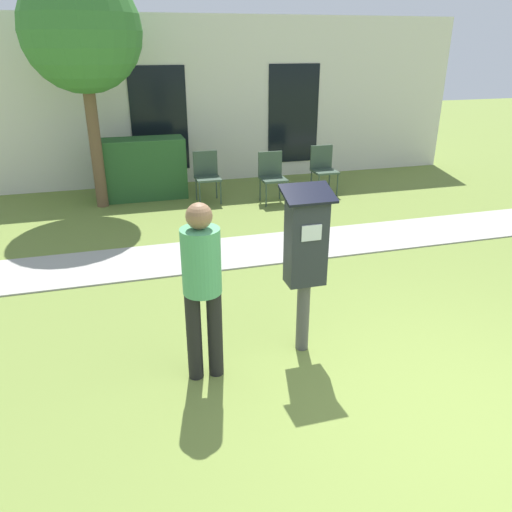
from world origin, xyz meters
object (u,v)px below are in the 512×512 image
object	(u,v)px
parking_meter	(306,250)
outdoor_chair_middle	(272,173)
person_standing	(202,280)
outdoor_chair_left	(207,172)
outdoor_chair_right	(323,166)

from	to	relation	value
parking_meter	outdoor_chair_middle	size ratio (longest dim) A/B	1.77
person_standing	outdoor_chair_left	world-z (taller)	person_standing
parking_meter	outdoor_chair_left	distance (m)	5.04
outdoor_chair_right	person_standing	bearing A→B (deg)	-106.44
person_standing	outdoor_chair_left	distance (m)	5.29
person_standing	outdoor_chair_right	size ratio (longest dim) A/B	1.76
parking_meter	person_standing	size ratio (longest dim) A/B	1.01
outdoor_chair_middle	outdoor_chair_right	size ratio (longest dim) A/B	1.00
parking_meter	outdoor_chair_middle	xyz separation A→B (m)	(1.16, 4.65, -0.49)
parking_meter	person_standing	distance (m)	0.98
person_standing	outdoor_chair_right	xyz separation A→B (m)	(3.24, 5.10, -0.40)
outdoor_chair_left	outdoor_chair_right	bearing A→B (deg)	-18.18
outdoor_chair_left	outdoor_chair_middle	world-z (taller)	same
outdoor_chair_middle	person_standing	bearing A→B (deg)	-115.70
outdoor_chair_middle	outdoor_chair_right	bearing A→B (deg)	12.61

